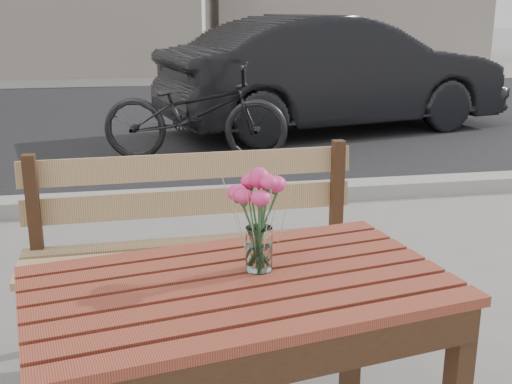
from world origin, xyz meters
TOP-DOWN VIEW (x-y plane):
  - street at (0.00, 5.06)m, footprint 30.00×8.12m
  - main_table at (-0.19, -0.16)m, footprint 1.33×0.93m
  - main_bench at (-0.23, 0.85)m, footprint 1.52×0.50m
  - main_vase at (-0.12, -0.09)m, footprint 0.17×0.17m
  - parked_car at (1.96, 5.87)m, footprint 4.51×2.41m
  - bicycle at (0.10, 4.54)m, footprint 1.97×1.09m

SIDE VIEW (x-z plane):
  - street at x=0.00m, z-range -0.03..0.09m
  - bicycle at x=0.10m, z-range 0.00..0.98m
  - main_bench at x=-0.23m, z-range 0.10..1.04m
  - main_table at x=-0.19m, z-range 0.25..1.01m
  - parked_car at x=1.96m, z-range 0.00..1.41m
  - main_vase at x=-0.12m, z-range 0.79..1.11m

